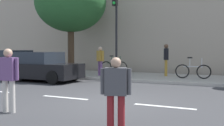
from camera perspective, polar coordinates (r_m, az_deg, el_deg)
The scene contains 14 objects.
ground_plane at distance 8.68m, azimuth -0.34°, elevation -8.04°, with size 80.00×80.00×0.00m, color #38383A.
sidewalk_curb at distance 15.22m, azimuth 11.16°, elevation -3.09°, with size 36.00×4.00×0.15m, color #B2ADA3.
lane_markings at distance 8.68m, azimuth -0.34°, elevation -8.02°, with size 25.80×0.16×0.01m.
building_backdrop at distance 20.24m, azimuth 14.82°, elevation 11.22°, with size 36.00×5.00×9.22m, color #B7A893.
traffic_light at distance 14.29m, azimuth 0.75°, elevation 8.89°, with size 0.24×0.45×4.46m.
street_tree at distance 17.64m, azimuth -8.59°, elevation 12.43°, with size 4.42×4.42×6.33m.
pedestrian_in_red_top at distance 7.60m, azimuth -20.71°, elevation -2.32°, with size 0.64×0.27×1.66m.
pedestrian_with_bag at distance 5.38m, azimuth 0.83°, elevation -5.31°, with size 0.58×0.47×1.49m.
pedestrian_in_light_jacket at distance 15.42m, azimuth -2.47°, elevation 0.89°, with size 0.53×0.44×1.63m.
pedestrian_near_pole at distance 15.57m, azimuth 11.16°, elevation 1.23°, with size 0.37×0.60×1.78m.
bicycle_leaning at distance 14.54m, azimuth 16.45°, elevation -1.59°, with size 1.76×0.28×1.09m.
bicycle_upright at distance 17.48m, azimuth 0.40°, elevation -0.73°, with size 1.77×0.23×1.09m.
parked_car_blue at distance 16.48m, azimuth -20.46°, elevation -0.37°, with size 4.27×1.87×1.59m.
parked_car_red at distance 14.78m, azimuth -14.99°, elevation -0.80°, with size 4.40×2.02×1.50m.
Camera 1 is at (3.69, -7.68, 1.65)m, focal length 44.05 mm.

